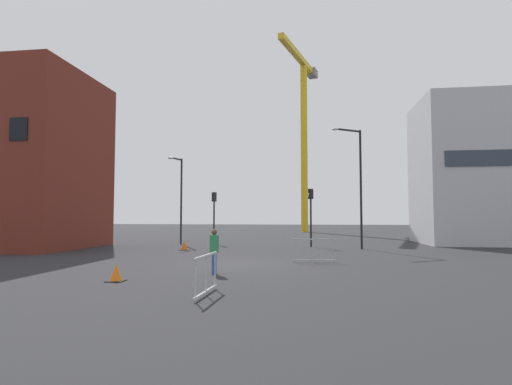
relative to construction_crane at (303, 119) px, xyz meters
name	(u,v)px	position (x,y,z in m)	size (l,w,h in m)	color
ground	(239,264)	(-2.34, -35.57, -14.93)	(160.00, 160.00, 0.00)	#28282B
brick_building	(30,161)	(-17.50, -29.08, -9.24)	(7.69, 8.15, 11.39)	maroon
office_block	(489,171)	(14.25, -20.78, -9.44)	(10.17, 7.10, 10.98)	#B7B7BC
construction_crane	(303,119)	(0.00, 0.00, 0.00)	(4.78, 13.88, 23.19)	gold
streetlamp_tall	(357,178)	(3.78, -27.12, -10.39)	(1.94, 1.28, 7.62)	black
streetlamp_short	(180,193)	(-8.80, -24.43, -11.13)	(0.68, 1.48, 6.40)	#232326
traffic_light_median	(311,208)	(0.83, -25.37, -12.27)	(0.37, 0.37, 3.97)	black
traffic_light_crosswalk	(214,209)	(-6.38, -23.59, -12.32)	(0.35, 0.38, 3.88)	#232326
pedestrian_walking	(214,248)	(-2.67, -38.87, -13.99)	(0.34, 0.34, 1.62)	#33519E
safety_barrier_front	(206,274)	(-1.96, -42.73, -14.37)	(0.13, 1.94, 1.08)	#B2B5BA
safety_barrier_left_run	(314,250)	(0.94, -34.74, -14.37)	(1.95, 0.32, 1.08)	#9EA0A5
traffic_cone_orange	(184,246)	(-6.92, -29.06, -14.66)	(0.58, 0.58, 0.58)	black
traffic_cone_by_barrier	(116,274)	(-5.44, -40.85, -14.68)	(0.54, 0.54, 0.54)	black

